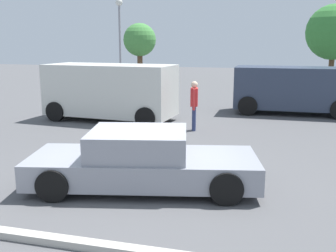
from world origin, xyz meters
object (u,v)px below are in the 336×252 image
(pedestrian, at_px, (194,101))
(light_post_near, at_px, (120,27))
(van_white, at_px, (110,90))
(sedan_foreground, at_px, (142,161))
(suv_dark, at_px, (293,88))

(pedestrian, distance_m, light_post_near, 13.55)
(van_white, relative_size, light_post_near, 0.90)
(sedan_foreground, xyz_separation_m, light_post_near, (-7.10, 16.80, 3.35))
(van_white, xyz_separation_m, pedestrian, (3.51, -1.01, -0.15))
(sedan_foreground, relative_size, suv_dark, 1.03)
(van_white, xyz_separation_m, suv_dark, (6.91, 3.27, -0.09))
(light_post_near, bearing_deg, suv_dark, -33.34)
(van_white, relative_size, pedestrian, 3.00)
(van_white, bearing_deg, light_post_near, -65.73)
(pedestrian, height_order, light_post_near, light_post_near)
(suv_dark, height_order, pedestrian, suv_dark)
(sedan_foreground, relative_size, van_white, 0.97)
(pedestrian, relative_size, light_post_near, 0.30)
(suv_dark, bearing_deg, light_post_near, 146.40)
(suv_dark, relative_size, light_post_near, 0.85)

